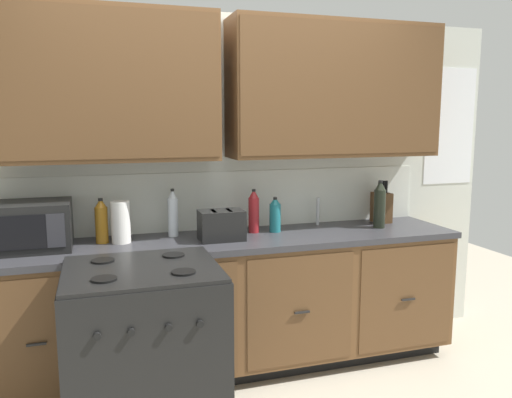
{
  "coord_description": "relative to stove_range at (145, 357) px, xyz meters",
  "views": [
    {
      "loc": [
        -0.8,
        -2.81,
        1.65
      ],
      "look_at": [
        0.17,
        0.27,
        1.15
      ],
      "focal_mm": 35.89,
      "sensor_mm": 36.0,
      "label": 1
    }
  ],
  "objects": [
    {
      "name": "ground_plane",
      "position": [
        0.61,
        0.33,
        -0.47
      ],
      "size": [
        8.0,
        8.0,
        0.0
      ],
      "primitive_type": "plane",
      "color": "#B2A893"
    },
    {
      "name": "wall_unit",
      "position": [
        0.61,
        0.83,
        1.14
      ],
      "size": [
        4.25,
        0.4,
        2.36
      ],
      "color": "silver",
      "rests_on": "ground_plane"
    },
    {
      "name": "counter_run",
      "position": [
        0.61,
        0.63,
        -0.01
      ],
      "size": [
        3.08,
        0.64,
        0.9
      ],
      "color": "black",
      "rests_on": "ground_plane"
    },
    {
      "name": "stove_range",
      "position": [
        0.0,
        0.0,
        0.0
      ],
      "size": [
        0.76,
        0.68,
        0.95
      ],
      "color": "black",
      "rests_on": "ground_plane"
    },
    {
      "name": "microwave",
      "position": [
        -0.58,
        0.69,
        0.57
      ],
      "size": [
        0.48,
        0.37,
        0.28
      ],
      "color": "black",
      "rests_on": "counter_run"
    },
    {
      "name": "toaster",
      "position": [
        0.55,
        0.59,
        0.53
      ],
      "size": [
        0.28,
        0.18,
        0.19
      ],
      "color": "black",
      "rests_on": "counter_run"
    },
    {
      "name": "knife_block",
      "position": [
        1.81,
        0.79,
        0.55
      ],
      "size": [
        0.11,
        0.14,
        0.31
      ],
      "color": "#52361E",
      "rests_on": "counter_run"
    },
    {
      "name": "sink_faucet",
      "position": [
        1.32,
        0.84,
        0.53
      ],
      "size": [
        0.02,
        0.02,
        0.2
      ],
      "primitive_type": "cylinder",
      "color": "#B2B5BA",
      "rests_on": "counter_run"
    },
    {
      "name": "paper_towel_roll",
      "position": [
        -0.06,
        0.7,
        0.56
      ],
      "size": [
        0.12,
        0.12,
        0.26
      ],
      "primitive_type": "cylinder",
      "color": "white",
      "rests_on": "counter_run"
    },
    {
      "name": "bottle_clear",
      "position": [
        0.27,
        0.79,
        0.59
      ],
      "size": [
        0.07,
        0.07,
        0.31
      ],
      "color": "silver",
      "rests_on": "counter_run"
    },
    {
      "name": "bottle_red",
      "position": [
        0.81,
        0.74,
        0.58
      ],
      "size": [
        0.07,
        0.07,
        0.29
      ],
      "color": "maroon",
      "rests_on": "counter_run"
    },
    {
      "name": "bottle_amber",
      "position": [
        -0.17,
        0.74,
        0.57
      ],
      "size": [
        0.08,
        0.08,
        0.28
      ],
      "color": "#9E6619",
      "rests_on": "counter_run"
    },
    {
      "name": "bottle_dark",
      "position": [
        1.69,
        0.62,
        0.6
      ],
      "size": [
        0.08,
        0.08,
        0.34
      ],
      "color": "black",
      "rests_on": "counter_run"
    },
    {
      "name": "bottle_teal",
      "position": [
        0.95,
        0.72,
        0.55
      ],
      "size": [
        0.08,
        0.08,
        0.24
      ],
      "color": "#1E707A",
      "rests_on": "counter_run"
    }
  ]
}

